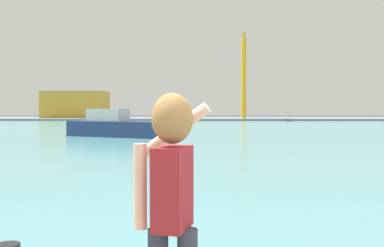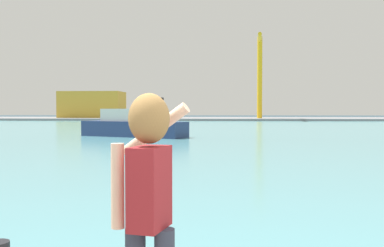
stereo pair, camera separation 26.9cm
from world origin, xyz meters
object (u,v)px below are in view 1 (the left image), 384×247
Objects in this scene: warehouse_left at (76,105)px; boat_moored at (118,127)px; person_photographer at (171,193)px; port_crane at (244,70)px.

boat_moored is at bearing -70.92° from warehouse_left.
person_photographer is 33.31m from boat_moored.
port_crane reaches higher than boat_moored.
port_crane is at bearing -9.38° from warehouse_left.
boat_moored is (-6.73, 32.61, -0.82)m from person_photographer.
person_photographer is at bearing -73.50° from warehouse_left.
port_crane reaches higher than warehouse_left.
warehouse_left reaches higher than person_photographer.
person_photographer is at bearing -54.24° from boat_moored.
person_photographer is 0.11× the size of port_crane.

